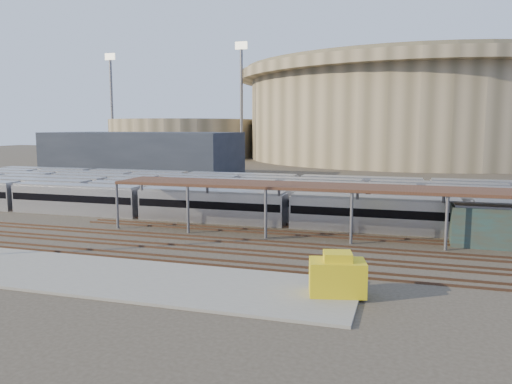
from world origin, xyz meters
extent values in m
plane|color=#383026|center=(0.00, 0.00, 0.00)|extent=(420.00, 420.00, 0.00)
cube|color=gray|center=(-5.00, -15.00, 0.10)|extent=(50.00, 9.00, 0.20)
cube|color=silver|center=(-8.88, 8.00, 1.80)|extent=(112.00, 2.90, 3.60)
cube|color=silver|center=(-0.35, 12.20, 1.80)|extent=(112.00, 2.90, 3.60)
cube|color=silver|center=(-0.68, 16.40, 1.80)|extent=(112.00, 2.90, 3.60)
cube|color=silver|center=(5.62, 20.60, 1.80)|extent=(112.00, 2.90, 3.60)
cube|color=silver|center=(-1.57, 24.80, 1.80)|extent=(112.00, 2.90, 3.60)
cube|color=silver|center=(6.66, 29.00, 1.80)|extent=(112.00, 2.90, 3.60)
cylinder|color=slate|center=(-8.00, 1.30, 2.50)|extent=(0.30, 0.30, 5.00)
cylinder|color=slate|center=(-8.00, 6.70, 2.50)|extent=(0.30, 0.30, 5.00)
cylinder|color=slate|center=(0.57, 1.30, 2.50)|extent=(0.30, 0.30, 5.00)
cylinder|color=slate|center=(0.57, 6.70, 2.50)|extent=(0.30, 0.30, 5.00)
cylinder|color=slate|center=(9.14, 1.30, 2.50)|extent=(0.30, 0.30, 5.00)
cylinder|color=slate|center=(9.14, 6.70, 2.50)|extent=(0.30, 0.30, 5.00)
cylinder|color=slate|center=(17.71, 1.30, 2.50)|extent=(0.30, 0.30, 5.00)
cylinder|color=slate|center=(17.71, 6.70, 2.50)|extent=(0.30, 0.30, 5.00)
cylinder|color=slate|center=(26.29, 1.30, 2.50)|extent=(0.30, 0.30, 5.00)
cylinder|color=slate|center=(26.29, 6.70, 2.50)|extent=(0.30, 0.30, 5.00)
cube|color=#362316|center=(22.00, 4.00, 5.15)|extent=(60.00, 6.00, 0.30)
cube|color=#4C3323|center=(0.00, -1.75, 0.09)|extent=(170.00, 0.12, 0.18)
cube|color=#4C3323|center=(0.00, -0.25, 0.09)|extent=(170.00, 0.12, 0.18)
cube|color=#4C3323|center=(0.00, -5.75, 0.09)|extent=(170.00, 0.12, 0.18)
cube|color=#4C3323|center=(0.00, -4.25, 0.09)|extent=(170.00, 0.12, 0.18)
cube|color=#4C3323|center=(0.00, -9.75, 0.09)|extent=(170.00, 0.12, 0.18)
cube|color=#4C3323|center=(0.00, -8.25, 0.09)|extent=(170.00, 0.12, 0.18)
cylinder|color=#9C8969|center=(25.00, 140.00, 14.00)|extent=(116.00, 116.00, 28.00)
cylinder|color=#9C8969|center=(25.00, 140.00, 29.50)|extent=(124.00, 124.00, 3.00)
cylinder|color=#69614A|center=(25.00, 140.00, 31.75)|extent=(120.00, 120.00, 1.50)
cylinder|color=#9C8969|center=(-60.00, 130.00, 7.00)|extent=(56.00, 56.00, 14.00)
cube|color=#1E232D|center=(-35.00, 55.00, 5.00)|extent=(42.00, 20.00, 10.00)
cylinder|color=slate|center=(-30.00, 110.00, 18.00)|extent=(1.00, 1.00, 36.00)
cube|color=#FFF2CC|center=(-30.00, 110.00, 37.20)|extent=(4.00, 0.60, 2.40)
cylinder|color=slate|center=(-85.00, 120.00, 18.00)|extent=(1.00, 1.00, 36.00)
cube|color=#FFF2CC|center=(-85.00, 120.00, 37.20)|extent=(4.00, 0.60, 2.40)
cylinder|color=slate|center=(-10.00, 160.00, 18.00)|extent=(1.00, 1.00, 36.00)
cube|color=#FFF2CC|center=(-10.00, 160.00, 37.20)|extent=(4.00, 0.60, 2.40)
cube|color=gold|center=(18.50, -14.28, 1.34)|extent=(4.07, 3.04, 2.28)
camera|label=1|loc=(22.68, -46.45, 11.24)|focal=35.00mm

